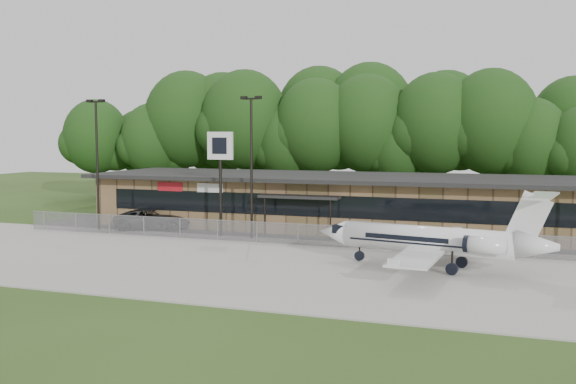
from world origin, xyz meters
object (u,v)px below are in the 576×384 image
at_px(terminal, 345,201).
at_px(pole_sign, 220,157).
at_px(business_jet, 435,241).
at_px(suv, 153,219).

distance_m(terminal, pole_sign, 11.06).
bearing_deg(business_jet, suv, 169.91).
bearing_deg(suv, terminal, -90.19).
relative_size(suv, pole_sign, 0.78).
xyz_separation_m(suv, pole_sign, (6.57, -1.40, 5.07)).
bearing_deg(suv, business_jet, -132.24).
bearing_deg(business_jet, pole_sign, 166.92).
bearing_deg(pole_sign, suv, 171.23).
height_order(terminal, pole_sign, pole_sign).
bearing_deg(terminal, suv, -157.91).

